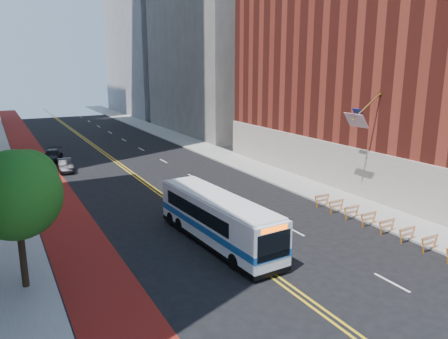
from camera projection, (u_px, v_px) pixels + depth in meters
ground at (290, 288)px, 21.25m from camera, size 160.00×160.00×0.00m
sidewalk_right at (220, 154)px, 52.44m from camera, size 4.00×140.00×0.15m
bus_lane_paint at (41, 174)px, 43.17m from camera, size 3.60×140.00×0.01m
center_line_inner at (120, 166)px, 46.83m from camera, size 0.14×140.00×0.01m
center_line_outer at (123, 165)px, 47.00m from camera, size 0.14×140.00×0.01m
lane_dashes at (141, 149)px, 55.97m from camera, size 0.14×98.20×0.01m
brick_building at (411, 60)px, 39.07m from camera, size 18.73×36.00×22.00m
midrise_right_near at (228, 3)px, 68.24m from camera, size 18.00×26.00×40.00m
construction_barriers at (377, 221)px, 28.46m from camera, size 1.42×10.91×1.00m
street_tree at (17, 191)px, 20.08m from camera, size 4.20×4.20×6.70m
transit_bus at (217, 218)px, 26.29m from camera, size 3.05×10.95×2.98m
car_a at (36, 191)px, 34.89m from camera, size 2.19×4.30×1.40m
car_b at (65, 165)px, 44.24m from camera, size 1.56×3.95×1.28m
car_c at (52, 156)px, 48.72m from camera, size 3.04×4.78×1.29m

